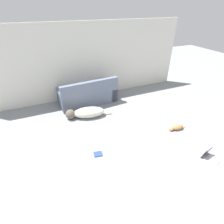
# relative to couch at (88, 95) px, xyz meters

# --- Properties ---
(ground_plane) EXTENTS (20.00, 20.00, 0.00)m
(ground_plane) POSITION_rel_couch_xyz_m (0.25, -4.07, -0.28)
(ground_plane) COLOR gray
(wall_back) EXTENTS (6.77, 0.06, 2.42)m
(wall_back) POSITION_rel_couch_xyz_m (0.25, 0.54, 0.93)
(wall_back) COLOR silver
(wall_back) RESTS_ON ground_plane
(couch) EXTENTS (1.89, 0.94, 0.86)m
(couch) POSITION_rel_couch_xyz_m (0.00, 0.00, 0.00)
(couch) COLOR slate
(couch) RESTS_ON ground_plane
(dog) EXTENTS (1.36, 0.59, 0.29)m
(dog) POSITION_rel_couch_xyz_m (-0.31, -0.81, -0.14)
(dog) COLOR beige
(dog) RESTS_ON ground_plane
(cat) EXTENTS (0.50, 0.19, 0.14)m
(cat) POSITION_rel_couch_xyz_m (1.72, -2.34, -0.21)
(cat) COLOR #BC7A47
(cat) RESTS_ON ground_plane
(laptop_open) EXTENTS (0.34, 0.36, 0.26)m
(laptop_open) POSITION_rel_couch_xyz_m (1.67, -3.41, -0.20)
(laptop_open) COLOR #B7B7BC
(laptop_open) RESTS_ON ground_plane
(book_blue) EXTENTS (0.20, 0.18, 0.02)m
(book_blue) POSITION_rel_couch_xyz_m (-0.48, -2.38, -0.27)
(book_blue) COLOR #28428E
(book_blue) RESTS_ON ground_plane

